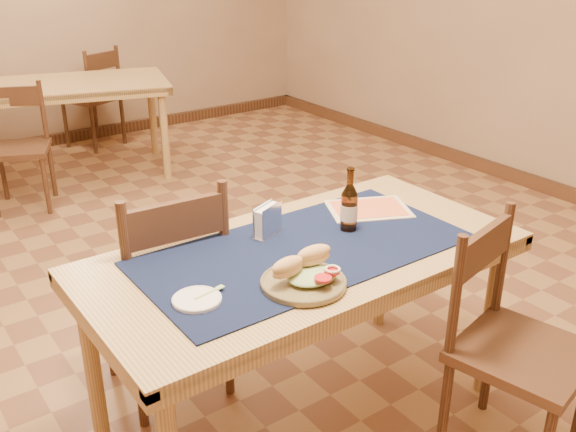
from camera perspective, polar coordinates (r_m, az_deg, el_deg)
room at (r=2.78m, az=-8.75°, el=15.26°), size 6.04×7.04×2.84m
main_table at (r=2.36m, az=1.42°, el=-4.84°), size 1.60×0.80×0.75m
placemat at (r=2.33m, az=1.44°, el=-3.00°), size 1.20×0.60×0.01m
baseboard at (r=3.26m, az=-7.28°, el=-8.85°), size 6.00×7.00×0.10m
back_table at (r=5.35m, az=-19.80°, el=10.20°), size 1.82×1.27×0.75m
chair_main_far at (r=2.63m, az=-10.75°, el=-6.18°), size 0.48×0.48×0.97m
chair_main_near at (r=2.44m, az=19.31°, el=-10.63°), size 0.51×0.51×0.92m
chair_back_near at (r=4.89m, az=-22.80°, el=5.87°), size 0.52×0.52×0.86m
chair_back_far at (r=6.10m, az=-16.83°, el=10.19°), size 0.54×0.54×0.90m
sandwich_plate at (r=2.09m, az=1.52°, el=-5.35°), size 0.28×0.28×0.11m
side_plate at (r=2.02m, az=-8.11°, el=-7.32°), size 0.16×0.16×0.01m
fork at (r=2.05m, az=-6.80°, el=-6.64°), size 0.11×0.03×0.00m
beer_bottle at (r=2.45m, az=5.46°, el=0.78°), size 0.07×0.07×0.25m
napkin_holder at (r=2.41m, az=-1.83°, el=-0.42°), size 0.15×0.10×0.12m
menu_card at (r=2.67m, az=7.17°, el=0.65°), size 0.40×0.36×0.01m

